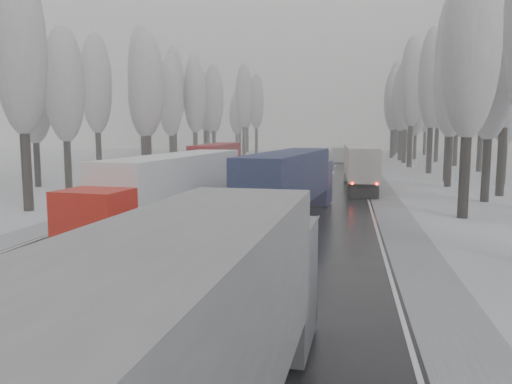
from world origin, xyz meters
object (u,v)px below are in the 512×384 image
(truck_blue_box, at_px, (292,180))
(box_truck_distant, at_px, (341,155))
(truck_red_red, at_px, (214,161))
(truck_cream_box, at_px, (359,164))
(truck_red_white, at_px, (169,190))
(truck_grey_tarp, at_px, (152,378))

(truck_blue_box, height_order, box_truck_distant, truck_blue_box)
(truck_red_red, bearing_deg, box_truck_distant, 70.72)
(box_truck_distant, relative_size, truck_red_red, 0.45)
(truck_blue_box, height_order, truck_cream_box, truck_blue_box)
(box_truck_distant, bearing_deg, truck_blue_box, -84.53)
(box_truck_distant, xyz_separation_m, truck_red_white, (-8.24, -63.03, 1.18))
(truck_cream_box, xyz_separation_m, truck_red_red, (-14.62, 0.98, 0.02))
(truck_cream_box, bearing_deg, truck_blue_box, -106.32)
(truck_cream_box, xyz_separation_m, truck_red_white, (-10.49, -23.56, 0.11))
(truck_blue_box, relative_size, box_truck_distant, 2.33)
(truck_blue_box, bearing_deg, truck_red_white, -128.51)
(truck_red_red, bearing_deg, truck_cream_box, -5.32)
(truck_grey_tarp, height_order, box_truck_distant, truck_grey_tarp)
(box_truck_distant, relative_size, truck_red_white, 0.43)
(truck_cream_box, height_order, truck_red_white, truck_red_white)
(truck_blue_box, distance_m, box_truck_distant, 57.21)
(truck_blue_box, relative_size, truck_red_white, 1.01)
(truck_cream_box, relative_size, truck_red_red, 0.99)
(truck_red_white, xyz_separation_m, truck_red_red, (-4.12, 24.55, -0.09))
(truck_grey_tarp, xyz_separation_m, box_truck_distant, (1.35, 82.40, -1.17))
(truck_blue_box, distance_m, truck_red_red, 21.21)
(truck_grey_tarp, bearing_deg, truck_blue_box, 94.68)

